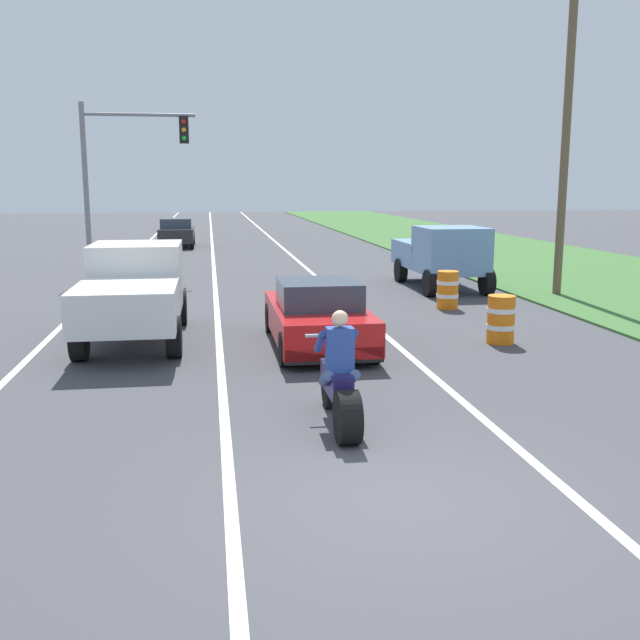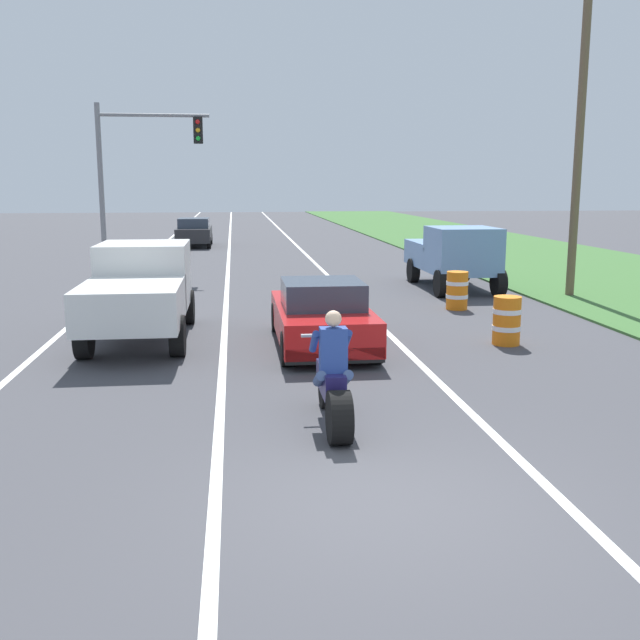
% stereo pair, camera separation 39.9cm
% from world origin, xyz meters
% --- Properties ---
extents(ground_plane, '(160.00, 160.00, 0.00)m').
position_xyz_m(ground_plane, '(0.00, 0.00, 0.00)').
color(ground_plane, '#424247').
extents(lane_stripe_left_solid, '(0.14, 120.00, 0.01)m').
position_xyz_m(lane_stripe_left_solid, '(-5.40, 20.00, 0.00)').
color(lane_stripe_left_solid, white).
rests_on(lane_stripe_left_solid, ground).
extents(lane_stripe_right_solid, '(0.14, 120.00, 0.01)m').
position_xyz_m(lane_stripe_right_solid, '(1.80, 20.00, 0.00)').
color(lane_stripe_right_solid, white).
rests_on(lane_stripe_right_solid, ground).
extents(lane_stripe_centre_dashed, '(0.14, 120.00, 0.01)m').
position_xyz_m(lane_stripe_centre_dashed, '(-1.80, 20.00, 0.00)').
color(lane_stripe_centre_dashed, white).
rests_on(lane_stripe_centre_dashed, ground).
extents(grass_verge_right, '(10.00, 120.00, 0.06)m').
position_xyz_m(grass_verge_right, '(11.92, 20.00, 0.03)').
color(grass_verge_right, '#3D6B33').
rests_on(grass_verge_right, ground).
extents(motorcycle_with_rider, '(0.70, 2.21, 1.62)m').
position_xyz_m(motorcycle_with_rider, '(-0.27, 2.39, 0.59)').
color(motorcycle_with_rider, black).
rests_on(motorcycle_with_rider, ground).
extents(sports_car_red, '(1.84, 4.30, 1.37)m').
position_xyz_m(sports_car_red, '(0.18, 7.41, 0.63)').
color(sports_car_red, red).
rests_on(sports_car_red, ground).
extents(pickup_truck_left_lane_white, '(2.02, 4.80, 1.98)m').
position_xyz_m(pickup_truck_left_lane_white, '(-3.53, 8.51, 1.11)').
color(pickup_truck_left_lane_white, silver).
rests_on(pickup_truck_left_lane_white, ground).
extents(pickup_truck_right_shoulder_light_blue, '(2.02, 4.80, 1.98)m').
position_xyz_m(pickup_truck_right_shoulder_light_blue, '(5.29, 15.26, 1.11)').
color(pickup_truck_right_shoulder_light_blue, '#6B93C6').
rests_on(pickup_truck_right_shoulder_light_blue, ground).
extents(traffic_light_mast_near, '(3.90, 0.34, 6.00)m').
position_xyz_m(traffic_light_mast_near, '(-4.97, 19.63, 3.95)').
color(traffic_light_mast_near, gray).
rests_on(traffic_light_mast_near, ground).
extents(utility_pole_roadside, '(0.24, 0.24, 8.32)m').
position_xyz_m(utility_pole_roadside, '(8.20, 13.17, 4.16)').
color(utility_pole_roadside, brown).
rests_on(utility_pole_roadside, ground).
extents(construction_barrel_nearest, '(0.58, 0.58, 1.00)m').
position_xyz_m(construction_barrel_nearest, '(3.98, 7.17, 0.50)').
color(construction_barrel_nearest, orange).
rests_on(construction_barrel_nearest, ground).
extents(construction_barrel_mid, '(0.58, 0.58, 1.00)m').
position_xyz_m(construction_barrel_mid, '(4.26, 11.45, 0.50)').
color(construction_barrel_mid, orange).
rests_on(construction_barrel_mid, ground).
extents(distant_car_far_ahead, '(1.80, 4.00, 1.50)m').
position_xyz_m(distant_car_far_ahead, '(-3.62, 32.18, 0.77)').
color(distant_car_far_ahead, '#262628').
rests_on(distant_car_far_ahead, ground).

